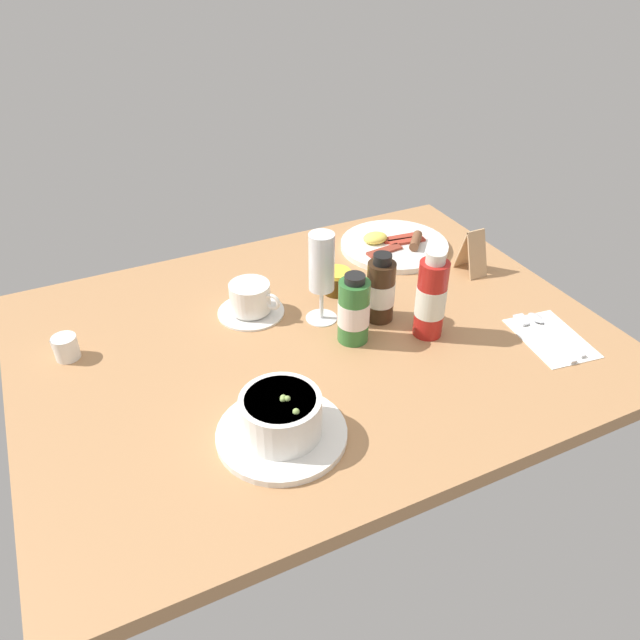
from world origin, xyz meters
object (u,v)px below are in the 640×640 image
at_px(porridge_bowl, 281,419).
at_px(cutlery_setting, 550,336).
at_px(creamer_jug, 65,347).
at_px(wine_glass, 322,267).
at_px(sauce_bottle_brown, 379,289).
at_px(sauce_bottle_red, 431,298).
at_px(sauce_bottle_green, 354,311).
at_px(coffee_cup, 251,300).
at_px(breakfast_plate, 394,245).
at_px(jam_jar, 337,281).
at_px(menu_card, 473,251).

relative_size(porridge_bowl, cutlery_setting, 1.16).
xyz_separation_m(porridge_bowl, creamer_jug, (-0.28, 0.36, -0.01)).
xyz_separation_m(creamer_jug, wine_glass, (0.48, -0.09, 0.10)).
height_order(sauce_bottle_brown, sauce_bottle_red, sauce_bottle_red).
relative_size(cutlery_setting, sauce_bottle_red, 1.00).
xyz_separation_m(porridge_bowl, sauce_bottle_brown, (0.30, 0.22, 0.03)).
height_order(porridge_bowl, sauce_bottle_green, sauce_bottle_green).
distance_m(wine_glass, sauce_bottle_brown, 0.13).
height_order(coffee_cup, sauce_bottle_brown, sauce_bottle_brown).
relative_size(cutlery_setting, breakfast_plate, 0.69).
xyz_separation_m(jam_jar, sauce_bottle_brown, (0.03, -0.12, 0.04)).
bearing_deg(sauce_bottle_red, porridge_bowl, -159.67).
bearing_deg(breakfast_plate, creamer_jug, -172.07).
relative_size(porridge_bowl, sauce_bottle_brown, 1.43).
relative_size(coffee_cup, menu_card, 1.31).
bearing_deg(sauce_bottle_red, creamer_jug, 160.76).
bearing_deg(coffee_cup, breakfast_plate, 15.75).
height_order(sauce_bottle_red, menu_card, sauce_bottle_red).
relative_size(coffee_cup, jam_jar, 2.28).
bearing_deg(jam_jar, sauce_bottle_brown, -75.14).
height_order(jam_jar, sauce_bottle_red, sauce_bottle_red).
height_order(wine_glass, sauce_bottle_green, wine_glass).
distance_m(cutlery_setting, sauce_bottle_red, 0.25).
bearing_deg(porridge_bowl, creamer_jug, 127.78).
bearing_deg(wine_glass, sauce_bottle_brown, -22.87).
relative_size(cutlery_setting, sauce_bottle_brown, 1.24).
distance_m(wine_glass, menu_card, 0.39).
distance_m(sauce_bottle_red, breakfast_plate, 0.36).
height_order(cutlery_setting, wine_glass, wine_glass).
xyz_separation_m(sauce_bottle_brown, sauce_bottle_green, (-0.08, -0.04, -0.00)).
height_order(coffee_cup, creamer_jug, coffee_cup).
relative_size(sauce_bottle_red, sauce_bottle_green, 1.27).
relative_size(coffee_cup, sauce_bottle_brown, 0.94).
distance_m(cutlery_setting, breakfast_plate, 0.45).
relative_size(coffee_cup, breakfast_plate, 0.53).
xyz_separation_m(creamer_jug, sauce_bottle_green, (0.50, -0.18, 0.04)).
height_order(breakfast_plate, menu_card, menu_card).
xyz_separation_m(sauce_bottle_brown, menu_card, (0.28, 0.07, -0.01)).
distance_m(porridge_bowl, breakfast_plate, 0.67).
bearing_deg(sauce_bottle_red, breakfast_plate, 69.14).
bearing_deg(jam_jar, sauce_bottle_red, -67.04).
relative_size(creamer_jug, breakfast_plate, 0.21).
height_order(sauce_bottle_brown, breakfast_plate, sauce_bottle_brown).
xyz_separation_m(coffee_cup, wine_glass, (0.12, -0.08, 0.09)).
relative_size(sauce_bottle_brown, sauce_bottle_red, 0.81).
bearing_deg(coffee_cup, jam_jar, -0.95).
bearing_deg(coffee_cup, cutlery_setting, -33.85).
relative_size(sauce_bottle_brown, sauce_bottle_green, 1.02).
relative_size(sauce_bottle_red, menu_card, 1.73).
xyz_separation_m(cutlery_setting, jam_jar, (-0.30, 0.32, 0.02)).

